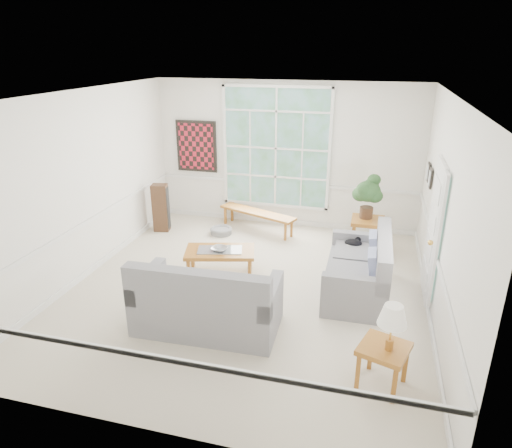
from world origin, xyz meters
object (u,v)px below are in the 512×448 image
Objects in this scene: coffee_table at (220,262)px; side_table at (382,366)px; loveseat_front at (207,293)px; loveseat_right at (358,264)px; end_table at (367,234)px.

side_table is at bearing -53.50° from coffee_table.
loveseat_front is 1.60m from coffee_table.
side_table is at bearing -16.55° from loveseat_front.
loveseat_right is 1.56× the size of coffee_table.
coffee_table is (-0.35, 1.53, -0.30)m from loveseat_front.
loveseat_front reaches higher than loveseat_right.
end_table reaches higher than side_table.
side_table is (0.30, -3.80, -0.04)m from end_table.
loveseat_front reaches higher than end_table.
side_table is (2.66, -2.15, 0.05)m from coffee_table.
side_table is (0.40, -2.09, -0.22)m from loveseat_right.
loveseat_right is at bearing 100.74° from side_table.
loveseat_right is 2.97× the size of end_table.
coffee_table is 2.21× the size of side_table.
loveseat_front is at bearing -122.17° from end_table.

